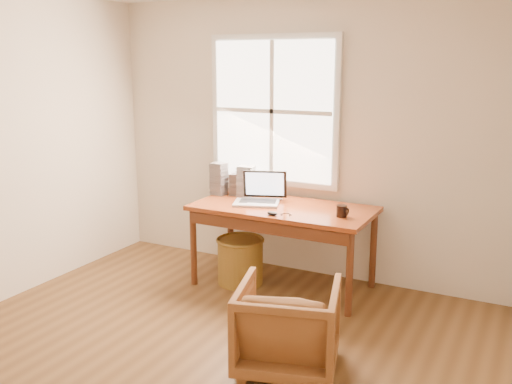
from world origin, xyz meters
TOP-DOWN VIEW (x-y plane):
  - room_shell at (-0.02, 0.16)m, footprint 4.04×4.54m
  - desk at (0.00, 1.80)m, footprint 1.60×0.80m
  - armchair at (0.63, 0.50)m, footprint 0.80×0.82m
  - wicker_stool at (-0.37, 1.68)m, footprint 0.48×0.48m
  - laptop at (-0.25, 1.76)m, footprint 0.58×0.59m
  - mouse at (0.04, 1.49)m, footprint 0.11×0.07m
  - coffee_mug at (0.57, 1.71)m, footprint 0.09×0.09m
  - cd_stack_a at (-0.48, 2.00)m, footprint 0.16×0.14m
  - cd_stack_b at (-0.58, 2.00)m, footprint 0.16×0.15m
  - cd_stack_c at (-0.75, 1.94)m, footprint 0.15×0.14m
  - cd_stack_d at (-0.43, 2.14)m, footprint 0.13×0.12m

SIDE VIEW (x-z plane):
  - wicker_stool at x=-0.37m, z-range 0.00..0.42m
  - armchair at x=0.63m, z-range 0.00..0.61m
  - desk at x=0.00m, z-range 0.71..0.75m
  - mouse at x=0.04m, z-range 0.75..0.78m
  - coffee_mug at x=0.57m, z-range 0.75..0.85m
  - cd_stack_d at x=-0.43m, z-range 0.75..0.91m
  - cd_stack_b at x=-0.58m, z-range 0.75..0.96m
  - cd_stack_a at x=-0.48m, z-range 0.75..1.04m
  - cd_stack_c at x=-0.75m, z-range 0.75..1.06m
  - laptop at x=-0.25m, z-range 0.75..1.08m
  - room_shell at x=-0.02m, z-range 0.00..2.64m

